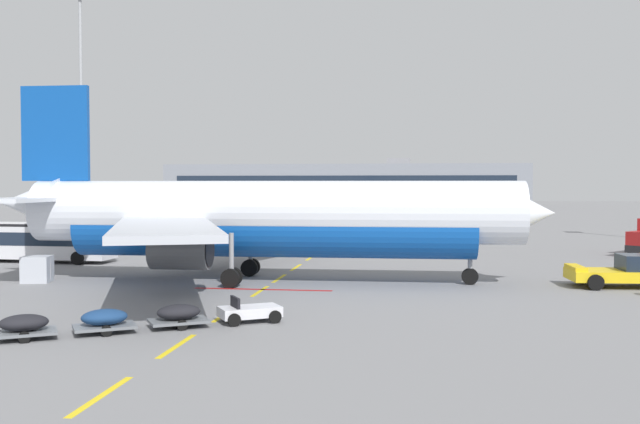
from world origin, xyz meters
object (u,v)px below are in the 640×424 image
Objects in this scene: pushback_tug at (626,272)px; apron_light_mast_near at (81,86)px; apron_shuttle_bus at (37,239)px; airliner_foreground at (264,217)px; uld_cargo_container at (37,269)px; baggage_train at (143,317)px.

apron_light_mast_near is (-49.73, 32.82, 16.03)m from pushback_tug.
apron_shuttle_bus is at bearing -70.96° from apron_light_mast_near.
uld_cargo_container is (-13.67, -2.31, -3.15)m from airliner_foreground.
apron_light_mast_near is at bearing 146.58° from pushback_tug.
apron_shuttle_bus is 6.40× the size of uld_cargo_container.
airliner_foreground is 1.26× the size of apron_light_mast_near.
apron_shuttle_bus is at bearing 127.27° from baggage_train.
apron_light_mast_near is at bearing 118.72° from baggage_train.
apron_shuttle_bus is 0.44× the size of apron_light_mast_near.
apron_light_mast_near is (-26.64, 48.62, 16.39)m from baggage_train.
apron_light_mast_near reaches higher than apron_shuttle_bus.
baggage_train is 0.39× the size of apron_light_mast_near.
pushback_tug is 61.70m from apron_light_mast_near.
airliner_foreground is 45.63m from apron_light_mast_near.
airliner_foreground reaches higher than baggage_train.
pushback_tug is 3.27× the size of uld_cargo_container.
uld_cargo_container is at bearing -170.42° from airliner_foreground.
uld_cargo_container is 0.07× the size of apron_light_mast_near.
apron_shuttle_bus is 29.83m from baggage_train.
apron_shuttle_bus is at bearing 169.11° from pushback_tug.
airliner_foreground is 3.25× the size of baggage_train.
apron_shuttle_bus is 30.40m from apron_light_mast_near.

